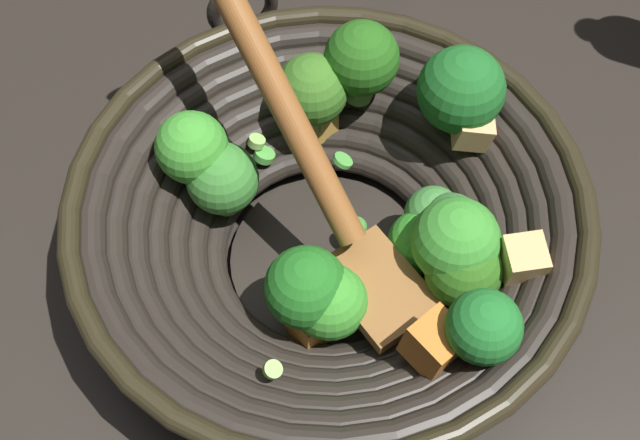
% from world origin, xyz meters
% --- Properties ---
extents(ground_plane, '(4.00, 4.00, 0.00)m').
position_xyz_m(ground_plane, '(0.00, 0.00, 0.00)').
color(ground_plane, '#28231E').
extents(wok, '(0.37, 0.33, 0.22)m').
position_xyz_m(wok, '(-0.00, 0.00, 0.06)').
color(wok, black).
rests_on(wok, ground).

